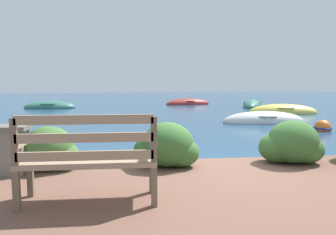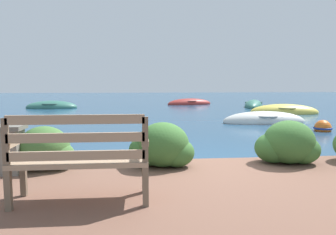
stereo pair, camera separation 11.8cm
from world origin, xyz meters
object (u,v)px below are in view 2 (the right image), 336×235
park_bench (80,157)px  rowboat_nearest (264,121)px  rowboat_mid (284,112)px  rowboat_far (52,107)px  rowboat_distant (189,104)px  rowboat_outer (253,106)px  mooring_buoy (323,128)px

park_bench → rowboat_nearest: park_bench is taller
rowboat_mid → rowboat_far: (-11.54, 4.07, -0.00)m
rowboat_far → rowboat_distant: 8.42m
rowboat_mid → rowboat_outer: (0.01, 4.09, -0.00)m
rowboat_outer → rowboat_mid: bearing=22.6°
park_bench → rowboat_nearest: (5.03, 7.89, -0.64)m
rowboat_far → rowboat_distant: rowboat_far is taller
park_bench → rowboat_nearest: size_ratio=0.47×
rowboat_distant → mooring_buoy: (2.18, -11.74, 0.03)m
park_bench → rowboat_nearest: 9.38m
park_bench → rowboat_far: park_bench is taller
rowboat_mid → rowboat_distant: bearing=-51.9°
rowboat_outer → mooring_buoy: bearing=15.1°
rowboat_nearest → rowboat_distant: rowboat_nearest is taller
rowboat_nearest → mooring_buoy: size_ratio=5.51×
rowboat_nearest → rowboat_outer: bearing=73.7°
rowboat_outer → park_bench: bearing=-2.8°
rowboat_nearest → rowboat_far: bearing=142.1°
rowboat_far → rowboat_outer: (11.55, 0.03, -0.00)m
rowboat_distant → mooring_buoy: rowboat_distant is taller
park_bench → rowboat_outer: (7.33, 15.34, -0.64)m
rowboat_far → mooring_buoy: bearing=135.9°
park_bench → rowboat_distant: (3.88, 17.62, -0.64)m
rowboat_far → mooring_buoy: (10.28, -9.43, 0.02)m
rowboat_nearest → rowboat_far: rowboat_nearest is taller
park_bench → mooring_buoy: park_bench is taller
park_bench → rowboat_mid: park_bench is taller
rowboat_nearest → park_bench: bearing=-121.7°
rowboat_nearest → rowboat_far: 11.86m
park_bench → rowboat_distant: bearing=76.9°
rowboat_mid → mooring_buoy: (-1.26, -5.36, 0.02)m
rowboat_mid → rowboat_nearest: bearing=65.5°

